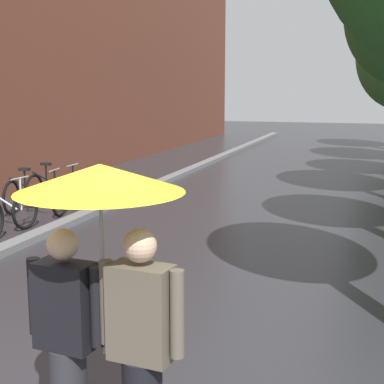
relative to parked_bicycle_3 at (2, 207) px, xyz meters
The scene contains 5 objects.
kerb_strip 4.70m from the parked_bicycle_3, 76.84° to the left, with size 0.30×36.00×0.12m, color slate.
parked_bicycle_3 is the anchor object (origin of this frame).
parked_bicycle_4 1.00m from the parked_bicycle_3, 87.49° to the left, with size 1.16×0.83×0.96m.
parked_bicycle_5 1.82m from the parked_bicycle_3, 89.60° to the left, with size 1.09×0.72×0.96m.
couple_under_umbrella 7.53m from the parked_bicycle_3, 49.37° to the right, with size 1.16×1.07×2.06m.
Camera 1 is at (2.24, -3.48, 2.52)m, focal length 54.79 mm.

